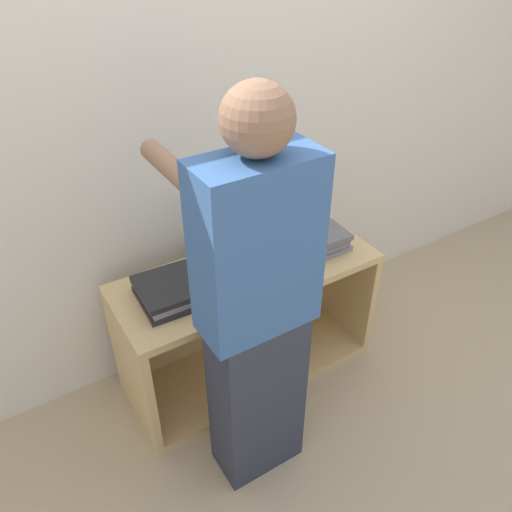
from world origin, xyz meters
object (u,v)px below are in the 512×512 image
at_px(laptop_stack_left, 177,289).
at_px(person, 256,314).
at_px(laptop_open, 240,254).
at_px(laptop_stack_right, 309,239).

relative_size(laptop_stack_left, person, 0.20).
bearing_deg(person, laptop_open, 65.48).
bearing_deg(person, laptop_stack_right, 37.88).
distance_m(laptop_stack_left, person, 0.48).
xyz_separation_m(laptop_stack_left, laptop_stack_right, (0.68, -0.00, 0.01)).
bearing_deg(person, laptop_stack_left, 103.97).
xyz_separation_m(laptop_stack_right, person, (-0.57, -0.44, 0.13)).
height_order(laptop_open, person, person).
bearing_deg(laptop_open, person, -114.52).
distance_m(laptop_open, laptop_stack_left, 0.35).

